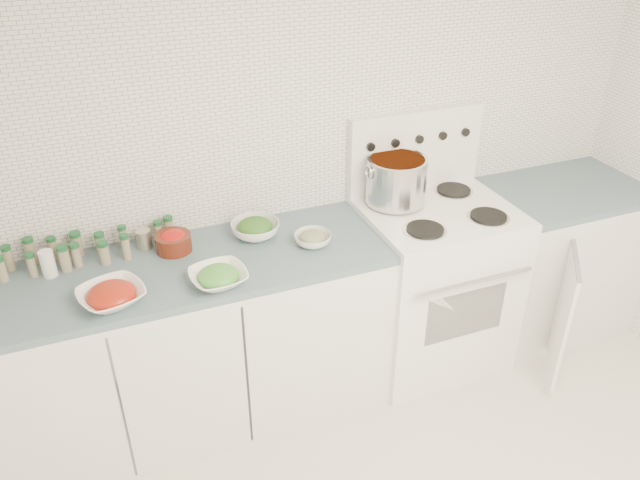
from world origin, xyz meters
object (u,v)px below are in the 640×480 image
at_px(stock_pot, 396,178).
at_px(bowl_snowpea, 218,277).
at_px(stove, 431,280).
at_px(bowl_tomato, 111,295).

xyz_separation_m(stock_pot, bowl_snowpea, (-1.01, -0.34, -0.14)).
height_order(stove, bowl_tomato, stove).
height_order(bowl_tomato, bowl_snowpea, bowl_tomato).
bearing_deg(bowl_tomato, stove, 5.93).
xyz_separation_m(stove, bowl_tomato, (-1.63, -0.17, 0.44)).
xyz_separation_m(stove, bowl_snowpea, (-1.19, -0.19, 0.44)).
bearing_deg(stove, bowl_snowpea, -170.80).
bearing_deg(bowl_tomato, stock_pot, 12.13).
distance_m(stock_pot, bowl_tomato, 1.49).
bearing_deg(stove, bowl_tomato, -174.07).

